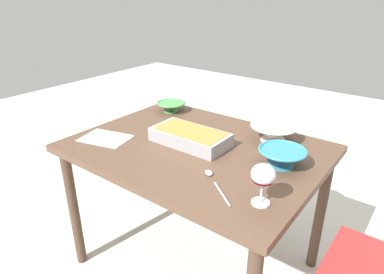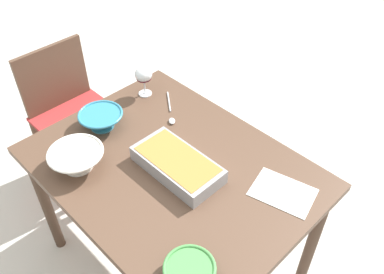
{
  "view_description": "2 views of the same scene",
  "coord_description": "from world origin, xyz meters",
  "px_view_note": "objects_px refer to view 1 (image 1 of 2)",
  "views": [
    {
      "loc": [
        0.87,
        -1.18,
        1.43
      ],
      "look_at": [
        0.04,
        -0.09,
        0.82
      ],
      "focal_mm": 31.57,
      "sensor_mm": 36.0,
      "label": 1
    },
    {
      "loc": [
        -0.91,
        0.78,
        1.98
      ],
      "look_at": [
        0.03,
        -0.15,
        0.78
      ],
      "focal_mm": 38.57,
      "sensor_mm": 36.0,
      "label": 2
    }
  ],
  "objects_px": {
    "dining_table": "(196,161)",
    "mixing_bowl": "(274,132)",
    "serving_spoon": "(213,180)",
    "napkin": "(106,138)",
    "small_bowl": "(282,156)",
    "wine_glass": "(263,177)",
    "serving_bowl": "(171,106)",
    "casserole_dish": "(190,136)"
  },
  "relations": [
    {
      "from": "mixing_bowl",
      "to": "serving_bowl",
      "type": "bearing_deg",
      "value": 178.32
    },
    {
      "from": "casserole_dish",
      "to": "small_bowl",
      "type": "height_order",
      "value": "small_bowl"
    },
    {
      "from": "casserole_dish",
      "to": "napkin",
      "type": "relative_size",
      "value": 1.6
    },
    {
      "from": "dining_table",
      "to": "napkin",
      "type": "bearing_deg",
      "value": -152.87
    },
    {
      "from": "casserole_dish",
      "to": "mixing_bowl",
      "type": "bearing_deg",
      "value": 41.84
    },
    {
      "from": "wine_glass",
      "to": "serving_spoon",
      "type": "xyz_separation_m",
      "value": [
        -0.22,
        0.02,
        -0.1
      ]
    },
    {
      "from": "wine_glass",
      "to": "serving_bowl",
      "type": "distance_m",
      "value": 1.03
    },
    {
      "from": "serving_bowl",
      "to": "serving_spoon",
      "type": "relative_size",
      "value": 0.81
    },
    {
      "from": "serving_spoon",
      "to": "dining_table",
      "type": "bearing_deg",
      "value": 137.9
    },
    {
      "from": "mixing_bowl",
      "to": "napkin",
      "type": "distance_m",
      "value": 0.84
    },
    {
      "from": "casserole_dish",
      "to": "serving_spoon",
      "type": "distance_m",
      "value": 0.37
    },
    {
      "from": "dining_table",
      "to": "napkin",
      "type": "height_order",
      "value": "napkin"
    },
    {
      "from": "wine_glass",
      "to": "small_bowl",
      "type": "relative_size",
      "value": 0.76
    },
    {
      "from": "small_bowl",
      "to": "serving_spoon",
      "type": "xyz_separation_m",
      "value": [
        -0.16,
        -0.28,
        -0.04
      ]
    },
    {
      "from": "dining_table",
      "to": "serving_spoon",
      "type": "relative_size",
      "value": 5.43
    },
    {
      "from": "serving_spoon",
      "to": "napkin",
      "type": "height_order",
      "value": "serving_spoon"
    },
    {
      "from": "dining_table",
      "to": "mixing_bowl",
      "type": "xyz_separation_m",
      "value": [
        0.27,
        0.28,
        0.13
      ]
    },
    {
      "from": "small_bowl",
      "to": "mixing_bowl",
      "type": "bearing_deg",
      "value": 122.43
    },
    {
      "from": "casserole_dish",
      "to": "serving_spoon",
      "type": "xyz_separation_m",
      "value": [
        0.29,
        -0.23,
        -0.03
      ]
    },
    {
      "from": "casserole_dish",
      "to": "napkin",
      "type": "xyz_separation_m",
      "value": [
        -0.38,
        -0.22,
        -0.04
      ]
    },
    {
      "from": "small_bowl",
      "to": "wine_glass",
      "type": "bearing_deg",
      "value": -79.43
    },
    {
      "from": "dining_table",
      "to": "serving_bowl",
      "type": "distance_m",
      "value": 0.52
    },
    {
      "from": "dining_table",
      "to": "wine_glass",
      "type": "relative_size",
      "value": 7.52
    },
    {
      "from": "dining_table",
      "to": "small_bowl",
      "type": "bearing_deg",
      "value": 8.0
    },
    {
      "from": "serving_bowl",
      "to": "wine_glass",
      "type": "bearing_deg",
      "value": -31.75
    },
    {
      "from": "serving_spoon",
      "to": "wine_glass",
      "type": "bearing_deg",
      "value": -5.79
    },
    {
      "from": "casserole_dish",
      "to": "napkin",
      "type": "distance_m",
      "value": 0.43
    },
    {
      "from": "casserole_dish",
      "to": "small_bowl",
      "type": "xyz_separation_m",
      "value": [
        0.45,
        0.05,
        0.01
      ]
    },
    {
      "from": "dining_table",
      "to": "mixing_bowl",
      "type": "bearing_deg",
      "value": 45.98
    },
    {
      "from": "casserole_dish",
      "to": "serving_bowl",
      "type": "height_order",
      "value": "casserole_dish"
    },
    {
      "from": "wine_glass",
      "to": "casserole_dish",
      "type": "bearing_deg",
      "value": 153.67
    },
    {
      "from": "mixing_bowl",
      "to": "napkin",
      "type": "relative_size",
      "value": 0.97
    },
    {
      "from": "small_bowl",
      "to": "serving_spoon",
      "type": "distance_m",
      "value": 0.33
    },
    {
      "from": "casserole_dish",
      "to": "napkin",
      "type": "height_order",
      "value": "casserole_dish"
    },
    {
      "from": "wine_glass",
      "to": "small_bowl",
      "type": "xyz_separation_m",
      "value": [
        -0.06,
        0.3,
        -0.06
      ]
    },
    {
      "from": "wine_glass",
      "to": "dining_table",
      "type": "bearing_deg",
      "value": 152.09
    },
    {
      "from": "dining_table",
      "to": "small_bowl",
      "type": "relative_size",
      "value": 5.72
    },
    {
      "from": "dining_table",
      "to": "serving_spoon",
      "type": "bearing_deg",
      "value": -42.1
    },
    {
      "from": "wine_glass",
      "to": "small_bowl",
      "type": "distance_m",
      "value": 0.32
    },
    {
      "from": "dining_table",
      "to": "napkin",
      "type": "distance_m",
      "value": 0.47
    },
    {
      "from": "dining_table",
      "to": "serving_spoon",
      "type": "xyz_separation_m",
      "value": [
        0.25,
        -0.22,
        0.09
      ]
    },
    {
      "from": "dining_table",
      "to": "serving_spoon",
      "type": "height_order",
      "value": "serving_spoon"
    }
  ]
}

